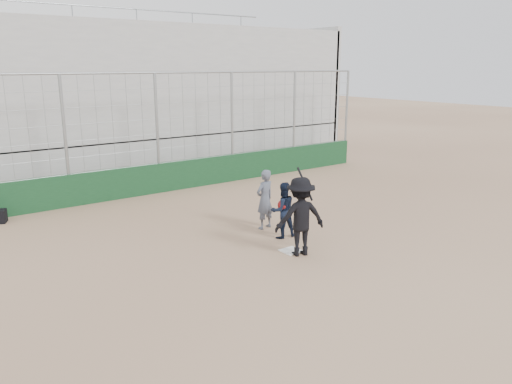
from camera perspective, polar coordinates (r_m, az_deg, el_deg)
ground at (r=11.81m, az=4.04°, el=-6.78°), size 90.00×90.00×0.00m
home_plate at (r=11.81m, az=4.04°, el=-6.72°), size 0.44×0.44×0.02m
backstop at (r=17.28m, az=-11.04°, el=3.09°), size 18.10×0.25×4.04m
bleachers at (r=21.60m, az=-17.03°, el=10.20°), size 20.25×6.70×6.98m
batter_at_plate at (r=11.36m, az=5.08°, el=-2.80°), size 1.33×1.01×1.96m
catcher_crouched at (r=12.55m, az=3.09°, el=-3.10°), size 0.75×0.61×0.99m
umpire at (r=13.19m, az=1.01°, el=-1.18°), size 0.64×0.48×1.44m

